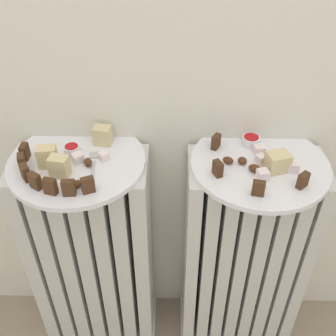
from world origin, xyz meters
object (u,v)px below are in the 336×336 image
object	(u,v)px
radiator_right	(242,261)
jam_bowl_right	(251,140)
radiator_left	(94,258)
plate_left	(77,162)
fork	(94,162)
plate_right	(260,164)
jam_bowl_left	(72,149)

from	to	relation	value
radiator_right	jam_bowl_right	bearing A→B (deg)	100.67
radiator_left	radiator_right	world-z (taller)	same
plate_left	fork	size ratio (longest dim) A/B	3.45
radiator_left	plate_right	size ratio (longest dim) A/B	2.13
radiator_left	plate_right	xyz separation A→B (m)	(0.41, 0.00, 0.34)
radiator_right	plate_left	distance (m)	0.53
plate_left	radiator_left	bearing A→B (deg)	-116.57
radiator_left	jam_bowl_left	size ratio (longest dim) A/B	18.05
plate_left	radiator_right	bearing A→B (deg)	0.00
plate_right	radiator_right	bearing A→B (deg)	0.00
jam_bowl_left	fork	world-z (taller)	jam_bowl_left
plate_right	jam_bowl_right	size ratio (longest dim) A/B	7.33
radiator_left	jam_bowl_left	bearing A→B (deg)	119.69
jam_bowl_right	radiator_right	bearing A→B (deg)	-79.33
jam_bowl_right	fork	world-z (taller)	jam_bowl_right
radiator_left	jam_bowl_right	xyz separation A→B (m)	(0.39, 0.07, 0.36)
jam_bowl_right	plate_left	bearing A→B (deg)	-170.45
fork	jam_bowl_left	bearing A→B (deg)	148.82
jam_bowl_left	jam_bowl_right	size ratio (longest dim) A/B	0.86
plate_left	plate_right	distance (m)	0.41
fork	radiator_right	bearing A→B (deg)	1.23
radiator_left	plate_right	distance (m)	0.53
radiator_left	radiator_right	xyz separation A→B (m)	(0.41, 0.00, 0.00)
plate_left	fork	world-z (taller)	fork
radiator_left	jam_bowl_left	distance (m)	0.36
plate_right	jam_bowl_right	world-z (taller)	jam_bowl_right
fork	radiator_left	bearing A→B (deg)	168.67
fork	plate_left	bearing A→B (deg)	168.67
radiator_right	plate_left	size ratio (longest dim) A/B	2.13
plate_left	jam_bowl_right	xyz separation A→B (m)	(0.39, 0.07, 0.02)
radiator_right	jam_bowl_right	size ratio (longest dim) A/B	15.60
radiator_right	fork	xyz separation A→B (m)	(-0.37, -0.01, 0.35)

